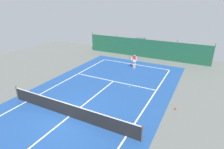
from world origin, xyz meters
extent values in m
plane|color=slate|center=(0.00, 0.00, 0.00)|extent=(36.00, 36.00, 0.00)
cube|color=#1E478C|center=(0.00, 0.00, 0.00)|extent=(11.02, 26.60, 0.01)
cube|color=white|center=(0.00, 11.90, 0.01)|extent=(8.22, 0.10, 0.01)
cube|color=white|center=(-4.11, 0.00, 0.01)|extent=(0.10, 23.80, 0.01)
cube|color=white|center=(4.11, 0.00, 0.01)|extent=(0.10, 23.80, 0.01)
cube|color=white|center=(0.00, 6.40, 0.01)|extent=(8.22, 0.10, 0.01)
cube|color=white|center=(0.00, 0.00, 0.01)|extent=(0.10, 12.80, 0.01)
cube|color=white|center=(0.00, 11.75, 0.01)|extent=(0.10, 0.30, 0.01)
cube|color=black|center=(0.00, 0.00, 0.47)|extent=(9.92, 0.03, 0.95)
cube|color=white|center=(0.00, 0.00, 0.97)|extent=(9.92, 0.04, 0.05)
cylinder|color=#47474C|center=(-5.01, 0.00, 0.55)|extent=(0.10, 0.10, 1.10)
cylinder|color=#47474C|center=(5.01, 0.00, 0.55)|extent=(0.10, 0.10, 1.10)
cube|color=#195138|center=(0.00, 15.29, 1.20)|extent=(16.22, 0.06, 2.40)
cylinder|color=#595B60|center=(-8.11, 15.35, 1.35)|extent=(0.08, 0.08, 2.70)
cylinder|color=#595B60|center=(-4.05, 15.35, 1.35)|extent=(0.08, 0.08, 2.70)
cylinder|color=#595B60|center=(0.00, 15.35, 1.35)|extent=(0.08, 0.08, 2.70)
cylinder|color=#595B60|center=(4.05, 15.35, 1.35)|extent=(0.08, 0.08, 2.70)
cylinder|color=#595B60|center=(8.11, 15.35, 1.35)|extent=(0.08, 0.08, 2.70)
cube|color=#234C1E|center=(0.00, 15.89, 0.55)|extent=(14.60, 0.70, 1.10)
cylinder|color=beige|center=(0.50, 10.70, 0.41)|extent=(0.12, 0.12, 0.82)
cylinder|color=beige|center=(0.30, 10.74, 0.41)|extent=(0.12, 0.12, 0.82)
cylinder|color=white|center=(0.40, 10.72, 0.90)|extent=(0.40, 0.40, 0.22)
cube|color=#D1384C|center=(0.40, 10.72, 1.10)|extent=(0.40, 0.28, 0.56)
sphere|color=beige|center=(0.40, 10.72, 1.53)|extent=(0.22, 0.22, 0.22)
cylinder|color=black|center=(0.40, 10.72, 1.62)|extent=(0.23, 0.23, 0.04)
cylinder|color=beige|center=(0.62, 10.67, 1.13)|extent=(0.09, 0.09, 0.58)
cylinder|color=beige|center=(0.15, 10.65, 1.13)|extent=(0.21, 0.53, 0.41)
cylinder|color=black|center=(0.03, 10.37, 1.02)|extent=(0.09, 0.27, 0.13)
torus|color=teal|center=(0.03, 10.37, 1.24)|extent=(0.32, 0.19, 0.29)
sphere|color=#CCDB33|center=(1.84, 5.95, 0.03)|extent=(0.07, 0.07, 0.07)
cube|color=navy|center=(-1.92, 18.67, 0.72)|extent=(2.30, 4.39, 0.80)
cube|color=#2D333D|center=(-1.92, 18.67, 1.40)|extent=(1.75, 2.06, 0.56)
cylinder|color=black|center=(-0.86, 17.49, 0.32)|extent=(0.30, 0.66, 0.64)
cylinder|color=black|center=(-2.65, 17.27, 0.32)|extent=(0.30, 0.66, 0.64)
cylinder|color=black|center=(-1.18, 20.08, 0.32)|extent=(0.30, 0.66, 0.64)
cylinder|color=black|center=(-2.97, 19.86, 0.32)|extent=(0.30, 0.66, 0.64)
cylinder|color=#D84C38|center=(6.09, 4.06, 0.12)|extent=(0.08, 0.08, 0.24)
camera|label=1|loc=(7.24, -7.74, 7.17)|focal=29.57mm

